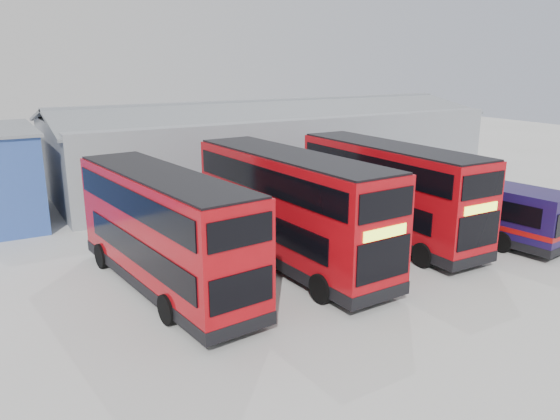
% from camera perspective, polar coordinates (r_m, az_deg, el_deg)
% --- Properties ---
extents(ground_plane, '(120.00, 120.00, 0.00)m').
position_cam_1_polar(ground_plane, '(20.22, 6.74, -9.75)').
color(ground_plane, '#A6A7A1').
rests_on(ground_plane, ground).
extents(maintenance_shed, '(30.50, 12.00, 5.89)m').
position_cam_1_polar(maintenance_shed, '(39.95, -1.02, 6.80)').
color(maintenance_shed, gray).
rests_on(maintenance_shed, ground).
extents(double_decker_left, '(3.82, 11.03, 4.57)m').
position_cam_1_polar(double_decker_left, '(21.00, -12.00, -2.35)').
color(double_decker_left, '#A50910').
rests_on(double_decker_left, ground).
extents(double_decker_centre, '(3.48, 11.58, 4.84)m').
position_cam_1_polar(double_decker_centre, '(23.14, 1.03, -0.02)').
color(double_decker_centre, '#A50910').
rests_on(double_decker_centre, ground).
extents(double_decker_right, '(2.90, 11.10, 4.68)m').
position_cam_1_polar(double_decker_right, '(27.05, 11.23, 1.77)').
color(double_decker_right, '#A50910').
rests_on(double_decker_right, ground).
extents(single_decker_blue, '(3.86, 10.64, 2.83)m').
position_cam_1_polar(single_decker_blue, '(29.24, 18.56, 0.41)').
color(single_decker_blue, '#130E3D').
rests_on(single_decker_blue, ground).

